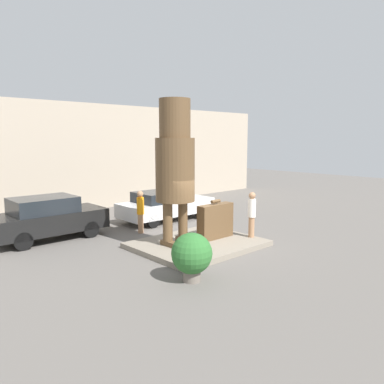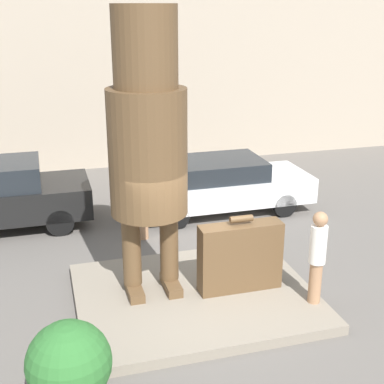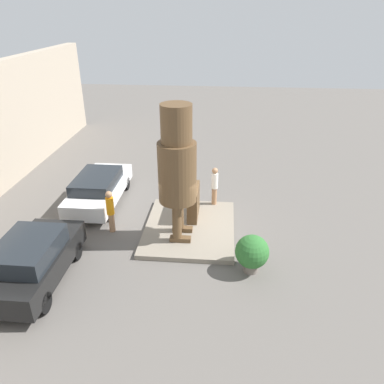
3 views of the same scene
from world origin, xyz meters
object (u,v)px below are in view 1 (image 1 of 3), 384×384
statue_figure (175,161)px  giant_suitcase (215,221)px  parked_car_white (166,205)px  parked_car_black (48,217)px  tourist (252,213)px  worker_hivis (140,210)px  planter_pot (192,254)px

statue_figure → giant_suitcase: (1.59, -0.44, -2.31)m
parked_car_white → statue_figure: bearing=-124.2°
giant_suitcase → parked_car_black: 6.49m
tourist → worker_hivis: size_ratio=0.97×
planter_pot → worker_hivis: worker_hivis is taller
tourist → worker_hivis: (-2.33, 3.97, -0.16)m
statue_figure → worker_hivis: statue_figure is taller
statue_figure → giant_suitcase: statue_figure is taller
planter_pot → parked_car_black: bearing=99.8°
parked_car_black → giant_suitcase: bearing=-46.8°
statue_figure → tourist: bearing=-25.0°
parked_car_black → worker_hivis: bearing=-26.1°
statue_figure → parked_car_black: (-2.86, 4.29, -2.27)m
parked_car_black → planter_pot: (1.20, -6.97, -0.12)m
tourist → parked_car_white: bearing=90.4°
giant_suitcase → planter_pot: giant_suitcase is taller
statue_figure → tourist: size_ratio=2.93×
giant_suitcase → planter_pot: size_ratio=1.14×
giant_suitcase → parked_car_white: bearing=76.1°
giant_suitcase → statue_figure: bearing=164.6°
parked_car_white → tourist: bearing=-89.6°
tourist → planter_pot: bearing=-162.1°
statue_figure → worker_hivis: 3.50m
parked_car_black → parked_car_white: (5.53, -0.37, -0.11)m
parked_car_black → worker_hivis: 3.60m
giant_suitcase → parked_car_white: (1.08, 4.36, -0.07)m
worker_hivis → parked_car_white: bearing=27.9°
giant_suitcase → worker_hivis: (-1.21, 3.15, 0.13)m
tourist → worker_hivis: bearing=120.4°
tourist → parked_car_white: tourist is taller
worker_hivis → planter_pot: bearing=-110.7°
planter_pot → worker_hivis: 5.76m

